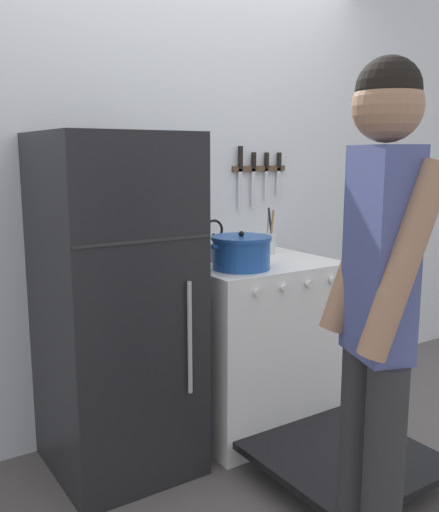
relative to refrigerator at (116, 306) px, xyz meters
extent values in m
plane|color=#5B5654|center=(0.49, 0.33, -0.78)|extent=(14.00, 14.00, 0.00)
cube|color=silver|center=(0.49, 0.36, 0.49)|extent=(10.00, 0.06, 2.55)
cube|color=black|center=(0.00, 0.00, 0.00)|extent=(0.62, 0.66, 1.57)
cube|color=#2D2D2D|center=(0.00, -0.33, 0.35)|extent=(0.61, 0.01, 0.01)
cylinder|color=#B2B5BA|center=(0.19, -0.35, -0.09)|extent=(0.02, 0.02, 0.50)
cube|color=white|center=(0.79, -0.01, -0.33)|extent=(0.79, 0.67, 0.91)
cube|color=black|center=(0.79, -0.01, 0.12)|extent=(0.78, 0.66, 0.02)
cube|color=black|center=(0.79, -0.32, -0.34)|extent=(0.69, 0.05, 0.69)
cylinder|color=black|center=(0.61, -0.14, 0.13)|extent=(0.22, 0.22, 0.01)
cylinder|color=black|center=(0.97, -0.14, 0.13)|extent=(0.22, 0.22, 0.01)
cylinder|color=black|center=(0.61, 0.13, 0.13)|extent=(0.22, 0.22, 0.01)
cylinder|color=black|center=(0.97, 0.13, 0.13)|extent=(0.22, 0.22, 0.01)
cylinder|color=silver|center=(0.55, -0.36, 0.06)|extent=(0.04, 0.02, 0.04)
cylinder|color=silver|center=(0.71, -0.36, 0.06)|extent=(0.04, 0.02, 0.04)
cylinder|color=silver|center=(0.87, -0.36, 0.06)|extent=(0.04, 0.02, 0.04)
cylinder|color=silver|center=(1.03, -0.36, 0.06)|extent=(0.04, 0.02, 0.04)
cube|color=black|center=(0.79, -0.71, -0.67)|extent=(0.73, 0.73, 0.04)
cube|color=#99999E|center=(0.79, -0.09, -0.37)|extent=(0.65, 0.37, 0.01)
cylinder|color=#1E4C9E|center=(0.61, -0.14, 0.20)|extent=(0.28, 0.28, 0.14)
cylinder|color=#1E4C9E|center=(0.61, -0.14, 0.28)|extent=(0.30, 0.30, 0.02)
sphere|color=black|center=(0.61, -0.14, 0.31)|extent=(0.03, 0.03, 0.03)
cylinder|color=#1E4C9E|center=(0.46, -0.14, 0.25)|extent=(0.03, 0.02, 0.02)
cylinder|color=#1E4C9E|center=(0.76, -0.14, 0.25)|extent=(0.03, 0.02, 0.02)
cylinder|color=silver|center=(0.62, 0.13, 0.18)|extent=(0.15, 0.15, 0.10)
cone|color=silver|center=(0.62, 0.13, 0.24)|extent=(0.14, 0.14, 0.03)
sphere|color=black|center=(0.62, 0.13, 0.27)|extent=(0.02, 0.02, 0.02)
cone|color=silver|center=(0.69, 0.13, 0.19)|extent=(0.09, 0.03, 0.07)
torus|color=black|center=(0.62, 0.13, 0.29)|extent=(0.12, 0.01, 0.12)
cylinder|color=silver|center=(0.99, 0.13, 0.19)|extent=(0.10, 0.10, 0.11)
cylinder|color=#9E7547|center=(1.01, 0.12, 0.27)|extent=(0.02, 0.03, 0.23)
cylinder|color=#232326|center=(1.01, 0.12, 0.27)|extent=(0.05, 0.02, 0.24)
cylinder|color=#B2B5BA|center=(0.99, 0.14, 0.27)|extent=(0.02, 0.02, 0.24)
cylinder|color=#2D2D30|center=(0.30, -1.33, -0.36)|extent=(0.13, 0.13, 0.86)
cylinder|color=#2D2D30|center=(0.36, -1.17, -0.36)|extent=(0.13, 0.13, 0.86)
cube|color=#4C5693|center=(0.33, -1.25, 0.40)|extent=(0.21, 0.27, 0.64)
cylinder|color=#A87A5B|center=(0.29, -1.37, 0.40)|extent=(0.27, 0.17, 0.57)
cylinder|color=#A87A5B|center=(0.38, -1.12, 0.40)|extent=(0.27, 0.17, 0.57)
sphere|color=#A87A5B|center=(0.33, -1.25, 0.83)|extent=(0.21, 0.21, 0.21)
sphere|color=black|center=(0.33, -1.25, 0.87)|extent=(0.19, 0.19, 0.19)
cube|color=brown|center=(1.07, 0.32, 0.61)|extent=(0.38, 0.02, 0.03)
cube|color=silver|center=(0.92, 0.31, 0.49)|extent=(0.03, 0.00, 0.23)
cube|color=black|center=(0.92, 0.31, 0.67)|extent=(0.02, 0.02, 0.13)
cube|color=silver|center=(1.02, 0.31, 0.50)|extent=(0.03, 0.00, 0.22)
cube|color=black|center=(1.02, 0.31, 0.65)|extent=(0.02, 0.02, 0.10)
cube|color=silver|center=(1.11, 0.31, 0.51)|extent=(0.02, 0.00, 0.20)
cube|color=black|center=(1.11, 0.31, 0.65)|extent=(0.02, 0.02, 0.09)
cube|color=silver|center=(1.21, 0.31, 0.52)|extent=(0.03, 0.00, 0.16)
cube|color=black|center=(1.21, 0.31, 0.65)|extent=(0.02, 0.02, 0.09)
camera|label=1|loc=(-1.00, -2.39, 0.69)|focal=40.00mm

